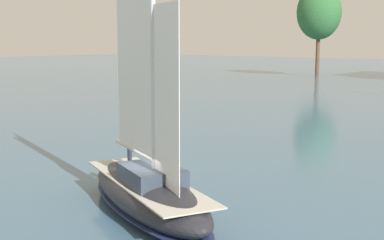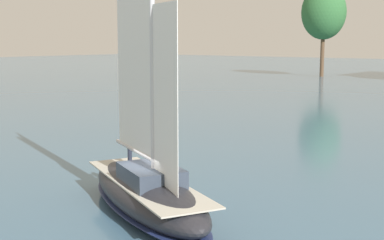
% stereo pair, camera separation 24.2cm
% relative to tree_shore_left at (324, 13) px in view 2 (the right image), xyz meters
% --- Properties ---
extents(ground_plane, '(400.00, 400.00, 0.00)m').
position_rel_tree_shore_left_xyz_m(ground_plane, '(31.60, -85.17, -12.65)').
color(ground_plane, '#42667F').
extents(tree_shore_left, '(8.78, 8.78, 18.08)m').
position_rel_tree_shore_left_xyz_m(tree_shore_left, '(0.00, 0.00, 0.00)').
color(tree_shore_left, brown).
rests_on(tree_shore_left, ground).
extents(sailboat_main, '(10.53, 7.14, 14.17)m').
position_rel_tree_shore_left_xyz_m(sailboat_main, '(31.61, -85.17, -11.54)').
color(sailboat_main, '#232328').
rests_on(sailboat_main, ground).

